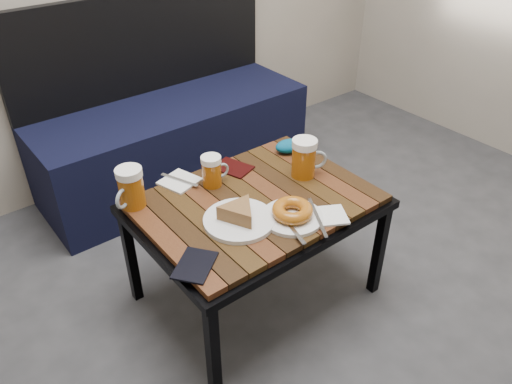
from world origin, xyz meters
TOP-DOWN VIEW (x-y plane):
  - bench at (0.30, 1.76)m, footprint 1.40×0.50m
  - cafe_table at (0.11, 0.81)m, footprint 0.84×0.62m
  - beer_mug_left at (-0.26, 1.04)m, footprint 0.14×0.12m
  - beer_mug_centre at (0.04, 0.98)m, footprint 0.11×0.08m
  - beer_mug_right at (0.35, 0.82)m, footprint 0.14×0.12m
  - plate_pie at (-0.02, 0.73)m, footprint 0.24×0.24m
  - plate_bagel at (0.13, 0.64)m, footprint 0.22×0.26m
  - napkin_left at (-0.05, 1.07)m, footprint 0.15×0.16m
  - napkin_right at (0.23, 0.57)m, footprint 0.16×0.16m
  - passport_navy at (-0.25, 0.64)m, footprint 0.18×0.17m
  - passport_burgundy at (0.16, 1.02)m, footprint 0.14×0.17m
  - knit_pouch at (0.42, 0.99)m, footprint 0.14×0.11m

SIDE VIEW (x-z plane):
  - bench at x=0.30m, z-range -0.20..0.75m
  - cafe_table at x=0.11m, z-range 0.19..0.66m
  - passport_burgundy at x=0.16m, z-range 0.47..0.48m
  - passport_navy at x=-0.25m, z-range 0.47..0.48m
  - napkin_right at x=0.23m, z-range 0.47..0.48m
  - napkin_left at x=-0.05m, z-range 0.47..0.48m
  - plate_bagel at x=0.13m, z-range 0.47..0.52m
  - knit_pouch at x=0.42m, z-range 0.47..0.52m
  - plate_pie at x=-0.02m, z-range 0.46..0.53m
  - beer_mug_centre at x=0.04m, z-range 0.47..0.59m
  - beer_mug_left at x=-0.26m, z-range 0.47..0.62m
  - beer_mug_right at x=0.35m, z-range 0.47..0.62m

